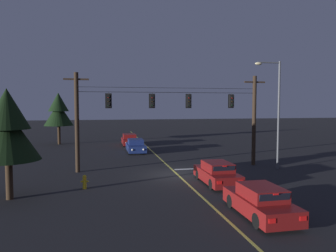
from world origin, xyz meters
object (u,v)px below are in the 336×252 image
(car_oncoming_lead, at_px, (136,146))
(street_lamp_corner, at_px, (275,105))
(car_oncoming_trailing, at_px, (129,140))
(car_waiting_near_lane, at_px, (217,173))
(tree_verge_near, at_px, (8,128))
(traffic_light_right_inner, at_px, (232,101))
(traffic_light_leftmost, at_px, (109,101))
(fire_hydrant, at_px, (85,182))
(tree_verge_far, at_px, (59,111))
(car_waiting_second_near, at_px, (260,202))
(traffic_light_left_inner, at_px, (152,101))
(traffic_light_centre, at_px, (189,101))

(car_oncoming_lead, height_order, street_lamp_corner, street_lamp_corner)
(car_oncoming_trailing, bearing_deg, car_oncoming_lead, -88.69)
(car_waiting_near_lane, xyz_separation_m, tree_verge_near, (-11.85, -0.93, 3.10))
(traffic_light_right_inner, relative_size, car_oncoming_lead, 0.28)
(car_waiting_near_lane, height_order, street_lamp_corner, street_lamp_corner)
(traffic_light_leftmost, height_order, fire_hydrant, traffic_light_leftmost)
(traffic_light_leftmost, xyz_separation_m, car_oncoming_lead, (2.94, 9.16, -4.63))
(tree_verge_near, bearing_deg, tree_verge_far, 91.42)
(car_waiting_second_near, relative_size, street_lamp_corner, 0.52)
(car_waiting_near_lane, height_order, car_waiting_second_near, same)
(car_oncoming_lead, relative_size, fire_hydrant, 5.26)
(traffic_light_leftmost, bearing_deg, car_oncoming_trailing, 79.61)
(traffic_light_leftmost, xyz_separation_m, traffic_light_left_inner, (3.30, 0.00, 0.00))
(traffic_light_right_inner, relative_size, car_waiting_second_near, 0.28)
(tree_verge_far, bearing_deg, car_waiting_near_lane, -62.00)
(car_oncoming_trailing, relative_size, tree_verge_far, 0.67)
(car_waiting_second_near, relative_size, tree_verge_far, 0.66)
(traffic_light_centre, relative_size, car_waiting_near_lane, 0.28)
(car_waiting_near_lane, distance_m, car_waiting_second_near, 5.98)
(car_oncoming_lead, xyz_separation_m, fire_hydrant, (-4.48, -14.18, -0.21))
(traffic_light_leftmost, height_order, traffic_light_left_inner, same)
(car_waiting_near_lane, height_order, tree_verge_far, tree_verge_far)
(car_oncoming_lead, xyz_separation_m, tree_verge_far, (-8.83, 8.87, 3.60))
(traffic_light_centre, xyz_separation_m, street_lamp_corner, (6.28, -1.97, -0.33))
(tree_verge_far, bearing_deg, tree_verge_near, -88.58)
(traffic_light_centre, distance_m, fire_hydrant, 10.43)
(traffic_light_right_inner, xyz_separation_m, tree_verge_near, (-15.08, -6.32, -1.53))
(car_waiting_near_lane, distance_m, tree_verge_far, 26.78)
(car_waiting_near_lane, relative_size, car_oncoming_lead, 0.98)
(traffic_light_leftmost, height_order, car_waiting_near_lane, traffic_light_leftmost)
(street_lamp_corner, bearing_deg, car_oncoming_lead, 130.64)
(traffic_light_right_inner, distance_m, tree_verge_near, 16.42)
(traffic_light_left_inner, distance_m, car_oncoming_trailing, 15.96)
(car_oncoming_lead, xyz_separation_m, car_waiting_second_near, (3.42, -20.54, 0.00))
(car_waiting_near_lane, distance_m, fire_hydrant, 8.11)
(traffic_light_right_inner, height_order, car_oncoming_trailing, traffic_light_right_inner)
(traffic_light_left_inner, bearing_deg, car_waiting_near_lane, -58.84)
(traffic_light_leftmost, distance_m, traffic_light_centre, 6.22)
(tree_verge_near, height_order, fire_hydrant, tree_verge_near)
(tree_verge_far, bearing_deg, car_oncoming_lead, -45.12)
(traffic_light_leftmost, xyz_separation_m, traffic_light_right_inner, (9.79, 0.00, 0.00))
(car_oncoming_lead, distance_m, car_oncoming_trailing, 6.11)
(car_waiting_near_lane, bearing_deg, traffic_light_leftmost, 140.56)
(tree_verge_near, distance_m, fire_hydrant, 5.17)
(car_oncoming_trailing, height_order, tree_verge_far, tree_verge_far)
(car_waiting_near_lane, relative_size, tree_verge_far, 0.66)
(car_oncoming_lead, distance_m, street_lamp_corner, 15.29)
(traffic_light_left_inner, distance_m, tree_verge_near, 10.78)
(traffic_light_left_inner, relative_size, car_oncoming_trailing, 0.28)
(traffic_light_left_inner, bearing_deg, traffic_light_centre, 0.00)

